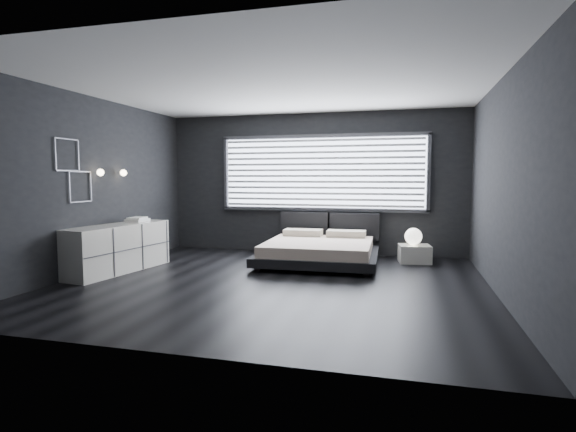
# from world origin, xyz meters

# --- Properties ---
(room) EXTENTS (6.04, 6.00, 2.80)m
(room) POSITION_xyz_m (0.00, 0.00, 1.40)
(room) COLOR black
(room) RESTS_ON ground
(window) EXTENTS (4.14, 0.09, 1.52)m
(window) POSITION_xyz_m (0.20, 2.70, 1.61)
(window) COLOR white
(window) RESTS_ON ground
(headboard) EXTENTS (1.96, 0.16, 0.52)m
(headboard) POSITION_xyz_m (0.37, 2.64, 0.57)
(headboard) COLOR black
(headboard) RESTS_ON ground
(sconce_near) EXTENTS (0.18, 0.11, 0.11)m
(sconce_near) POSITION_xyz_m (-2.88, 0.05, 1.60)
(sconce_near) COLOR silver
(sconce_near) RESTS_ON ground
(sconce_far) EXTENTS (0.18, 0.11, 0.11)m
(sconce_far) POSITION_xyz_m (-2.88, 0.65, 1.60)
(sconce_far) COLOR silver
(sconce_far) RESTS_ON ground
(wall_art_upper) EXTENTS (0.01, 0.48, 0.48)m
(wall_art_upper) POSITION_xyz_m (-2.98, -0.55, 1.85)
(wall_art_upper) COLOR #47474C
(wall_art_upper) RESTS_ON ground
(wall_art_lower) EXTENTS (0.01, 0.48, 0.48)m
(wall_art_lower) POSITION_xyz_m (-2.98, -0.30, 1.38)
(wall_art_lower) COLOR #47474C
(wall_art_lower) RESTS_ON ground
(bed) EXTENTS (2.10, 2.01, 0.53)m
(bed) POSITION_xyz_m (0.37, 1.59, 0.24)
(bed) COLOR black
(bed) RESTS_ON ground
(nightstand) EXTENTS (0.60, 0.52, 0.32)m
(nightstand) POSITION_xyz_m (2.00, 2.14, 0.16)
(nightstand) COLOR silver
(nightstand) RESTS_ON ground
(orb_lamp) EXTENTS (0.30, 0.30, 0.30)m
(orb_lamp) POSITION_xyz_m (1.98, 2.18, 0.47)
(orb_lamp) COLOR white
(orb_lamp) RESTS_ON nightstand
(dresser) EXTENTS (0.79, 1.96, 0.76)m
(dresser) POSITION_xyz_m (-2.65, 0.12, 0.38)
(dresser) COLOR silver
(dresser) RESTS_ON ground
(book_stack) EXTENTS (0.28, 0.37, 0.07)m
(book_stack) POSITION_xyz_m (-2.64, 0.66, 0.80)
(book_stack) COLOR white
(book_stack) RESTS_ON dresser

